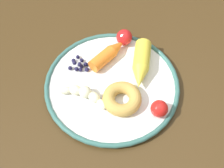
# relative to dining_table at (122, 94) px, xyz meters

# --- Properties ---
(ground_plane) EXTENTS (6.00, 6.00, 0.00)m
(ground_plane) POSITION_rel_dining_table_xyz_m (0.00, 0.00, -0.67)
(ground_plane) COLOR #413A39
(dining_table) EXTENTS (1.28, 0.85, 0.75)m
(dining_table) POSITION_rel_dining_table_xyz_m (0.00, 0.00, 0.00)
(dining_table) COLOR #412E16
(dining_table) RESTS_ON ground_plane
(plate) EXTENTS (0.34, 0.34, 0.02)m
(plate) POSITION_rel_dining_table_xyz_m (-0.02, 0.03, 0.09)
(plate) COLOR silver
(plate) RESTS_ON dining_table
(banana) EXTENTS (0.09, 0.11, 0.03)m
(banana) POSITION_rel_dining_table_xyz_m (-0.04, 0.11, 0.11)
(banana) COLOR #ECECC1
(banana) RESTS_ON plate
(carrot_orange) EXTENTS (0.09, 0.12, 0.03)m
(carrot_orange) POSITION_rel_dining_table_xyz_m (0.06, 0.02, 0.11)
(carrot_orange) COLOR orange
(carrot_orange) RESTS_ON plate
(carrot_yellow) EXTENTS (0.14, 0.09, 0.04)m
(carrot_yellow) POSITION_rel_dining_table_xyz_m (0.01, -0.05, 0.12)
(carrot_yellow) COLOR yellow
(carrot_yellow) RESTS_ON plate
(donut) EXTENTS (0.13, 0.13, 0.03)m
(donut) POSITION_rel_dining_table_xyz_m (-0.08, 0.02, 0.11)
(donut) COLOR tan
(donut) RESTS_ON plate
(blueberry_pile) EXTENTS (0.06, 0.06, 0.02)m
(blueberry_pile) POSITION_rel_dining_table_xyz_m (0.05, 0.10, 0.10)
(blueberry_pile) COLOR #191638
(blueberry_pile) RESTS_ON plate
(tomato_near) EXTENTS (0.04, 0.04, 0.04)m
(tomato_near) POSITION_rel_dining_table_xyz_m (-0.13, -0.05, 0.11)
(tomato_near) COLOR red
(tomato_near) RESTS_ON plate
(tomato_mid) EXTENTS (0.04, 0.04, 0.04)m
(tomato_mid) POSITION_rel_dining_table_xyz_m (0.11, -0.03, 0.12)
(tomato_mid) COLOR red
(tomato_mid) RESTS_ON plate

